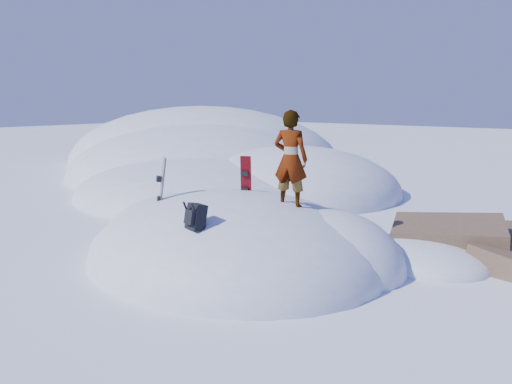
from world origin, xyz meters
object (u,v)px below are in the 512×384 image
Objects in this scene: backpack at (195,217)px; snowboard_red at (246,184)px; snowboard_dark at (161,191)px; person at (291,159)px.

snowboard_red is at bearing 118.88° from backpack.
snowboard_dark is 0.77× the size of person.
person is (0.64, 2.11, 0.92)m from backpack.
snowboard_dark is at bearing -163.58° from snowboard_red.
person reaches higher than snowboard_dark.
snowboard_red is 1.62m from person.
snowboard_dark is (-1.34, -1.38, -0.14)m from snowboard_red.
backpack is at bearing 60.63° from person.
backpack is (2.13, -1.00, -0.09)m from snowboard_dark.
person is at bearing 83.53° from backpack.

